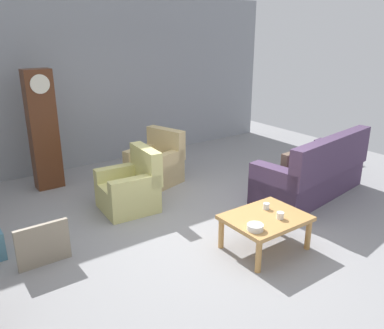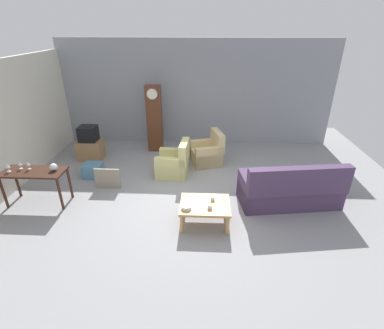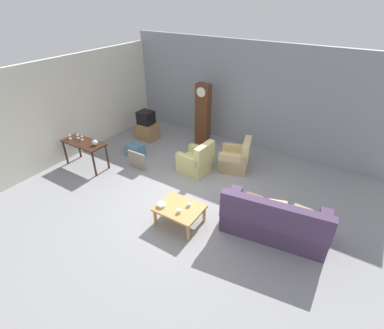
# 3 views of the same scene
# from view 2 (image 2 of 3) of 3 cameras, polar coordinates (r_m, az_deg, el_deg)

# --- Properties ---
(ground_plane) EXTENTS (10.40, 10.40, 0.00)m
(ground_plane) POSITION_cam_2_polar(r_m,az_deg,el_deg) (6.49, -0.43, -7.05)
(ground_plane) COLOR gray
(garage_door_wall) EXTENTS (8.40, 0.16, 3.20)m
(garage_door_wall) POSITION_cam_2_polar(r_m,az_deg,el_deg) (9.23, 0.78, 13.97)
(garage_door_wall) COLOR gray
(garage_door_wall) RESTS_ON ground_plane
(pegboard_wall_left) EXTENTS (0.12, 6.40, 2.88)m
(pegboard_wall_left) POSITION_cam_2_polar(r_m,az_deg,el_deg) (7.65, -33.69, 5.70)
(pegboard_wall_left) COLOR silver
(pegboard_wall_left) RESTS_ON ground_plane
(couch_floral) EXTENTS (2.20, 1.16, 1.04)m
(couch_floral) POSITION_cam_2_polar(r_m,az_deg,el_deg) (6.52, 18.97, -4.80)
(couch_floral) COLOR #4C3856
(couch_floral) RESTS_ON ground_plane
(armchair_olive_near) EXTENTS (0.84, 0.81, 0.92)m
(armchair_olive_near) POSITION_cam_2_polar(r_m,az_deg,el_deg) (7.41, -3.57, 0.15)
(armchair_olive_near) COLOR #CCC67A
(armchair_olive_near) RESTS_ON ground_plane
(armchair_olive_far) EXTENTS (0.97, 0.95, 0.92)m
(armchair_olive_far) POSITION_cam_2_polar(r_m,az_deg,el_deg) (8.02, 3.15, 2.26)
(armchair_olive_far) COLOR #D2B97F
(armchair_olive_far) RESTS_ON ground_plane
(coffee_table_wood) EXTENTS (0.96, 0.76, 0.44)m
(coffee_table_wood) POSITION_cam_2_polar(r_m,az_deg,el_deg) (5.62, 2.58, -8.32)
(coffee_table_wood) COLOR tan
(coffee_table_wood) RESTS_ON ground_plane
(console_table_dark) EXTENTS (1.30, 0.56, 0.78)m
(console_table_dark) POSITION_cam_2_polar(r_m,az_deg,el_deg) (6.92, -28.82, -1.97)
(console_table_dark) COLOR #381E14
(console_table_dark) RESTS_ON ground_plane
(grandfather_clock) EXTENTS (0.44, 0.30, 1.99)m
(grandfather_clock) POSITION_cam_2_polar(r_m,az_deg,el_deg) (8.74, -7.47, 8.98)
(grandfather_clock) COLOR #562D19
(grandfather_clock) RESTS_ON ground_plane
(tv_stand_cabinet) EXTENTS (0.68, 0.52, 0.56)m
(tv_stand_cabinet) POSITION_cam_2_polar(r_m,az_deg,el_deg) (8.83, -19.44, 2.84)
(tv_stand_cabinet) COLOR #997047
(tv_stand_cabinet) RESTS_ON ground_plane
(tv_crt) EXTENTS (0.48, 0.44, 0.42)m
(tv_crt) POSITION_cam_2_polar(r_m,az_deg,el_deg) (8.66, -19.92, 5.80)
(tv_crt) COLOR black
(tv_crt) RESTS_ON tv_stand_cabinet
(framed_picture_leaning) EXTENTS (0.60, 0.05, 0.51)m
(framed_picture_leaning) POSITION_cam_2_polar(r_m,az_deg,el_deg) (7.10, -16.42, -2.69)
(framed_picture_leaning) COLOR gray
(framed_picture_leaning) RESTS_ON ground_plane
(storage_box_blue) EXTENTS (0.46, 0.44, 0.34)m
(storage_box_blue) POSITION_cam_2_polar(r_m,az_deg,el_deg) (7.80, -19.05, -1.07)
(storage_box_blue) COLOR teal
(storage_box_blue) RESTS_ON ground_plane
(glass_dome_cloche) EXTENTS (0.15, 0.15, 0.15)m
(glass_dome_cloche) POSITION_cam_2_polar(r_m,az_deg,el_deg) (6.67, -25.81, -0.45)
(glass_dome_cloche) COLOR silver
(glass_dome_cloche) RESTS_ON console_table_dark
(cup_white_porcelain) EXTENTS (0.09, 0.09, 0.08)m
(cup_white_porcelain) POSITION_cam_2_polar(r_m,az_deg,el_deg) (5.44, 3.55, -8.31)
(cup_white_porcelain) COLOR white
(cup_white_porcelain) RESTS_ON coffee_table_wood
(cup_blue_rimmed) EXTENTS (0.08, 0.08, 0.08)m
(cup_blue_rimmed) POSITION_cam_2_polar(r_m,az_deg,el_deg) (5.68, 4.12, -6.71)
(cup_blue_rimmed) COLOR silver
(cup_blue_rimmed) RESTS_ON coffee_table_wood
(bowl_white_stacked) EXTENTS (0.19, 0.19, 0.07)m
(bowl_white_stacked) POSITION_cam_2_polar(r_m,az_deg,el_deg) (5.43, -1.14, -8.43)
(bowl_white_stacked) COLOR white
(bowl_white_stacked) RESTS_ON coffee_table_wood
(wine_glass_tall) EXTENTS (0.08, 0.08, 0.18)m
(wine_glass_tall) POSITION_cam_2_polar(r_m,az_deg,el_deg) (7.04, -32.74, -0.39)
(wine_glass_tall) COLOR silver
(wine_glass_tall) RESTS_ON console_table_dark
(wine_glass_mid) EXTENTS (0.08, 0.08, 0.18)m
(wine_glass_mid) POSITION_cam_2_polar(r_m,az_deg,el_deg) (7.05, -31.01, 0.07)
(wine_glass_mid) COLOR silver
(wine_glass_mid) RESTS_ON console_table_dark
(wine_glass_short) EXTENTS (0.07, 0.07, 0.19)m
(wine_glass_short) POSITION_cam_2_polar(r_m,az_deg,el_deg) (6.93, -29.76, 0.02)
(wine_glass_short) COLOR silver
(wine_glass_short) RESTS_ON console_table_dark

